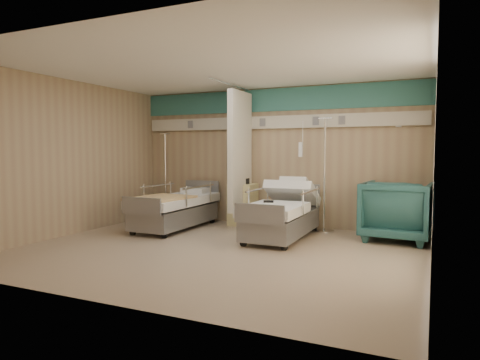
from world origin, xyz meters
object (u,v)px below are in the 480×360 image
bedside_cabinet (243,204)px  iv_stand_right (324,209)px  bed_left (175,212)px  iv_stand_left (166,202)px  bed_right (282,220)px  visitor_armchair (397,211)px

bedside_cabinet → iv_stand_right: (1.69, -0.03, 0.01)m
bed_left → bedside_cabinet: bearing=40.6°
bed_left → iv_stand_left: (-0.75, 0.76, 0.08)m
bed_right → bed_left: (-2.20, 0.00, 0.00)m
bed_right → iv_stand_right: 1.03m
bedside_cabinet → visitor_armchair: visitor_armchair is taller
visitor_armchair → bed_left: bearing=12.7°
bedside_cabinet → iv_stand_left: bearing=-175.7°
bed_left → iv_stand_right: size_ratio=1.01×
iv_stand_left → bed_right: bearing=-14.5°
visitor_armchair → iv_stand_right: size_ratio=0.52×
bed_left → bed_right: bearing=0.0°
visitor_armchair → iv_stand_left: (-4.80, 0.16, -0.12)m
bed_right → iv_stand_right: (0.54, 0.87, 0.12)m
iv_stand_right → iv_stand_left: size_ratio=1.12×
iv_stand_right → bed_right: bearing=-121.6°
bedside_cabinet → iv_stand_right: iv_stand_right is taller
bed_right → iv_stand_right: iv_stand_right is taller
bed_right → visitor_armchair: 1.95m
iv_stand_left → iv_stand_right: bearing=1.8°
bed_left → bedside_cabinet: 1.39m
bed_left → iv_stand_right: bearing=17.7°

